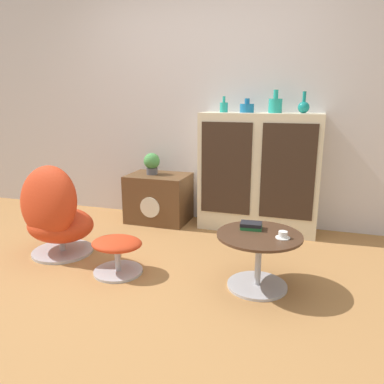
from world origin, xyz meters
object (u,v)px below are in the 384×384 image
at_px(egg_chair, 55,215).
at_px(coffee_table, 258,254).
at_px(vase_inner_left, 247,108).
at_px(potted_plant, 152,163).
at_px(vase_leftmost, 224,107).
at_px(tv_console, 159,198).
at_px(book_stack, 251,226).
at_px(ottoman, 117,249).
at_px(teacup, 283,235).
at_px(sideboard, 259,173).
at_px(vase_inner_right, 275,105).
at_px(vase_rightmost, 304,107).

height_order(egg_chair, coffee_table, egg_chair).
bearing_deg(vase_inner_left, potted_plant, -176.72).
bearing_deg(potted_plant, vase_leftmost, 4.25).
height_order(tv_console, book_stack, tv_console).
relative_size(ottoman, teacup, 4.02).
bearing_deg(ottoman, egg_chair, 167.89).
height_order(vase_inner_left, book_stack, vase_inner_left).
xyz_separation_m(potted_plant, teacup, (1.50, -1.21, -0.22)).
bearing_deg(vase_leftmost, coffee_table, -65.44).
bearing_deg(teacup, vase_inner_left, 111.36).
distance_m(egg_chair, coffee_table, 1.73).
bearing_deg(tv_console, vase_leftmost, 4.76).
relative_size(coffee_table, teacup, 6.07).
distance_m(tv_console, potted_plant, 0.39).
bearing_deg(tv_console, sideboard, 2.90).
bearing_deg(sideboard, potted_plant, -177.32).
relative_size(coffee_table, potted_plant, 2.57).
distance_m(vase_inner_right, potted_plant, 1.41).
xyz_separation_m(vase_leftmost, book_stack, (0.49, -1.15, -0.81)).
distance_m(egg_chair, vase_rightmost, 2.43).
xyz_separation_m(vase_leftmost, vase_inner_left, (0.23, 0.00, -0.01)).
distance_m(tv_console, teacup, 1.87).
relative_size(tv_console, egg_chair, 0.80).
height_order(vase_leftmost, vase_rightmost, vase_rightmost).
distance_m(tv_console, vase_inner_left, 1.34).
bearing_deg(sideboard, ottoman, -123.08).
height_order(sideboard, teacup, sideboard).
relative_size(vase_inner_left, book_stack, 0.86).
xyz_separation_m(tv_console, coffee_table, (1.26, -1.18, -0.01)).
xyz_separation_m(vase_rightmost, teacup, (-0.04, -1.26, -0.82)).
bearing_deg(coffee_table, sideboard, 98.91).
xyz_separation_m(egg_chair, ottoman, (0.66, -0.14, -0.17)).
xyz_separation_m(ottoman, teacup, (1.23, 0.08, 0.23)).
distance_m(coffee_table, teacup, 0.24).
relative_size(vase_leftmost, teacup, 1.58).
relative_size(egg_chair, potted_plant, 3.49).
xyz_separation_m(egg_chair, vase_rightmost, (1.93, 1.20, 0.88)).
height_order(ottoman, potted_plant, potted_plant).
height_order(ottoman, coffee_table, coffee_table).
distance_m(teacup, book_stack, 0.26).
xyz_separation_m(tv_console, vase_inner_right, (1.20, 0.06, 1.00)).
bearing_deg(teacup, book_stack, 153.31).
height_order(tv_console, vase_inner_left, vase_inner_left).
height_order(vase_inner_left, potted_plant, vase_inner_left).
xyz_separation_m(tv_console, teacup, (1.42, -1.21, 0.16)).
relative_size(ottoman, coffee_table, 0.66).
bearing_deg(book_stack, egg_chair, -178.16).
distance_m(ottoman, book_stack, 1.04).
bearing_deg(ottoman, teacup, 3.65).
bearing_deg(vase_inner_left, vase_rightmost, 0.00).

